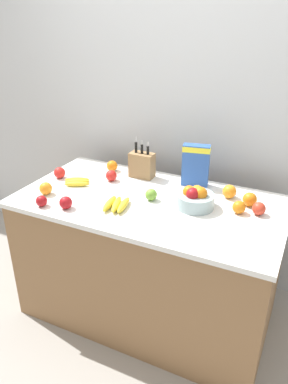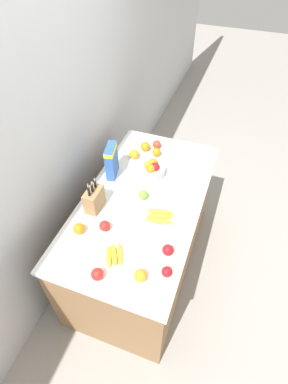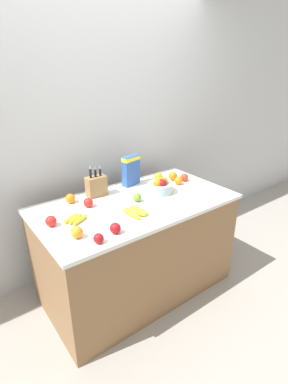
{
  "view_description": "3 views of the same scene",
  "coord_description": "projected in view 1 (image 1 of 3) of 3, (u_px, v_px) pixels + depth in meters",
  "views": [
    {
      "loc": [
        0.85,
        -1.84,
        1.9
      ],
      "look_at": [
        -0.01,
        -0.05,
        0.94
      ],
      "focal_mm": 35.0,
      "sensor_mm": 36.0,
      "label": 1
    },
    {
      "loc": [
        -1.42,
        -0.53,
        2.51
      ],
      "look_at": [
        0.04,
        0.0,
        0.91
      ],
      "focal_mm": 28.0,
      "sensor_mm": 36.0,
      "label": 2
    },
    {
      "loc": [
        -1.26,
        -1.78,
        1.91
      ],
      "look_at": [
        0.1,
        0.02,
        0.92
      ],
      "focal_mm": 28.0,
      "sensor_mm": 36.0,
      "label": 3
    }
  ],
  "objects": [
    {
      "name": "apple_front",
      "position": [
        259.0,
        209.0,
        2.09
      ],
      "size": [
        0.07,
        0.07,
        0.07
      ],
      "primitive_type": "sphere",
      "color": "red",
      "rests_on": "counter"
    },
    {
      "name": "counter",
      "position": [
        149.0,
        258.0,
        2.46
      ],
      "size": [
        1.61,
        0.86,
        0.87
      ],
      "color": "olive",
      "rests_on": "ground_plane"
    },
    {
      "name": "knife_block",
      "position": [
        142.0,
        165.0,
        2.55
      ],
      "size": [
        0.17,
        0.09,
        0.28
      ],
      "color": "#937047",
      "rests_on": "counter"
    },
    {
      "name": "fruit_bowl",
      "position": [
        195.0,
        198.0,
        2.16
      ],
      "size": [
        0.22,
        0.22,
        0.13
      ],
      "color": "#99B2B7",
      "rests_on": "counter"
    },
    {
      "name": "apple_middle",
      "position": [
        60.0,
        173.0,
        2.55
      ],
      "size": [
        0.08,
        0.08,
        0.08
      ],
      "primitive_type": "sphere",
      "color": "red",
      "rests_on": "counter"
    },
    {
      "name": "banana_bunch_left",
      "position": [
        116.0,
        204.0,
        2.17
      ],
      "size": [
        0.16,
        0.21,
        0.04
      ],
      "rotation": [
        0.0,
        0.0,
        4.94
      ],
      "color": "yellow",
      "rests_on": "counter"
    },
    {
      "name": "orange_mid_right",
      "position": [
        239.0,
        207.0,
        2.1
      ],
      "size": [
        0.07,
        0.07,
        0.07
      ],
      "primitive_type": "sphere",
      "color": "orange",
      "rests_on": "counter"
    },
    {
      "name": "apple_near_bananas",
      "position": [
        42.0,
        201.0,
        2.18
      ],
      "size": [
        0.07,
        0.07,
        0.07
      ],
      "primitive_type": "sphere",
      "color": "#A31419",
      "rests_on": "counter"
    },
    {
      "name": "apple_rightmost",
      "position": [
        151.0,
        194.0,
        2.25
      ],
      "size": [
        0.07,
        0.07,
        0.07
      ],
      "primitive_type": "sphere",
      "color": "#6B9E33",
      "rests_on": "counter"
    },
    {
      "name": "apple_rear",
      "position": [
        66.0,
        203.0,
        2.15
      ],
      "size": [
        0.07,
        0.07,
        0.07
      ],
      "primitive_type": "sphere",
      "color": "#A31419",
      "rests_on": "counter"
    },
    {
      "name": "wall_back",
      "position": [
        189.0,
        106.0,
        2.61
      ],
      "size": [
        9.0,
        0.06,
        2.6
      ],
      "color": "silver",
      "rests_on": "ground_plane"
    },
    {
      "name": "orange_front_left",
      "position": [
        250.0,
        199.0,
        2.18
      ],
      "size": [
        0.08,
        0.08,
        0.08
      ],
      "primitive_type": "sphere",
      "color": "orange",
      "rests_on": "counter"
    },
    {
      "name": "orange_front_center",
      "position": [
        229.0,
        191.0,
        2.28
      ],
      "size": [
        0.08,
        0.08,
        0.08
      ],
      "primitive_type": "sphere",
      "color": "orange",
      "rests_on": "counter"
    },
    {
      "name": "banana_bunch_right",
      "position": [
        77.0,
        182.0,
        2.47
      ],
      "size": [
        0.2,
        0.16,
        0.03
      ],
      "rotation": [
        0.0,
        0.0,
        0.58
      ],
      "color": "yellow",
      "rests_on": "counter"
    },
    {
      "name": "ground_plane",
      "position": [
        149.0,
        309.0,
        2.65
      ],
      "size": [
        14.0,
        14.0,
        0.0
      ],
      "primitive_type": "plane",
      "color": "gray"
    },
    {
      "name": "orange_back_center",
      "position": [
        46.0,
        188.0,
        2.32
      ],
      "size": [
        0.08,
        0.08,
        0.08
      ],
      "primitive_type": "sphere",
      "color": "orange",
      "rests_on": "counter"
    },
    {
      "name": "orange_near_bowl",
      "position": [
        112.0,
        166.0,
        2.66
      ],
      "size": [
        0.08,
        0.08,
        0.08
      ],
      "primitive_type": "sphere",
      "color": "orange",
      "rests_on": "counter"
    },
    {
      "name": "cereal_box",
      "position": [
        196.0,
        163.0,
        2.4
      ],
      "size": [
        0.18,
        0.1,
        0.27
      ],
      "rotation": [
        0.0,
        0.0,
        0.2
      ],
      "color": "#2D56A8",
      "rests_on": "counter"
    },
    {
      "name": "apple_by_knife_block",
      "position": [
        111.0,
        176.0,
        2.51
      ],
      "size": [
        0.08,
        0.08,
        0.08
      ],
      "primitive_type": "sphere",
      "color": "red",
      "rests_on": "counter"
    }
  ]
}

